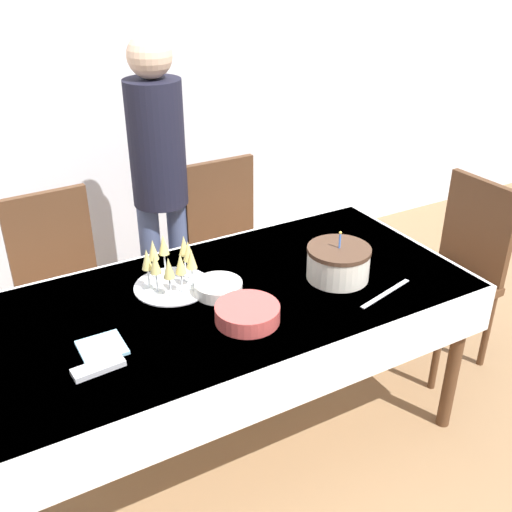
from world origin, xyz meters
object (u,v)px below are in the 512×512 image
(dining_chair_right_end, at_px, (457,266))
(person_standing, at_px, (159,167))
(champagne_tray, at_px, (171,265))
(dining_chair_far_left, at_px, (63,285))
(plate_stack_main, at_px, (247,314))
(dining_chair_far_right, at_px, (230,243))
(birthday_cake, at_px, (338,263))
(plate_stack_dessert, at_px, (219,288))

(dining_chair_right_end, height_order, person_standing, person_standing)
(champagne_tray, bearing_deg, dining_chair_far_left, 117.34)
(champagne_tray, xyz_separation_m, plate_stack_main, (0.14, -0.37, -0.06))
(dining_chair_right_end, xyz_separation_m, champagne_tray, (-1.46, 0.17, 0.32))
(dining_chair_right_end, height_order, champagne_tray, dining_chair_right_end)
(person_standing, bearing_deg, dining_chair_far_right, -23.80)
(dining_chair_right_end, bearing_deg, dining_chair_far_right, 138.06)
(dining_chair_far_left, xyz_separation_m, plate_stack_main, (0.47, -0.99, 0.25))
(birthday_cake, bearing_deg, dining_chair_right_end, 7.00)
(plate_stack_dessert, bearing_deg, birthday_cake, -15.00)
(champagne_tray, bearing_deg, birthday_cake, -23.67)
(dining_chair_far_left, height_order, dining_chair_far_right, same)
(dining_chair_far_left, relative_size, person_standing, 0.60)
(dining_chair_right_end, xyz_separation_m, plate_stack_main, (-1.31, -0.20, 0.25))
(dining_chair_far_right, bearing_deg, dining_chair_right_end, -41.94)
(dining_chair_far_left, height_order, birthday_cake, same)
(plate_stack_main, bearing_deg, person_standing, 84.37)
(plate_stack_main, distance_m, person_standing, 1.15)
(champagne_tray, bearing_deg, plate_stack_main, -68.52)
(birthday_cake, bearing_deg, plate_stack_main, -168.70)
(dining_chair_far_right, bearing_deg, plate_stack_dessert, -119.77)
(dining_chair_right_end, relative_size, champagne_tray, 3.14)
(dining_chair_far_right, relative_size, champagne_tray, 3.14)
(dining_chair_far_left, height_order, plate_stack_main, dining_chair_far_left)
(person_standing, bearing_deg, dining_chair_right_end, -37.83)
(dining_chair_right_end, distance_m, person_standing, 1.58)
(dining_chair_far_right, height_order, plate_stack_main, dining_chair_far_right)
(champagne_tray, height_order, plate_stack_dessert, champagne_tray)
(dining_chair_far_left, distance_m, plate_stack_dessert, 0.93)
(dining_chair_far_left, relative_size, birthday_cake, 3.74)
(dining_chair_far_right, relative_size, plate_stack_dessert, 5.14)
(champagne_tray, relative_size, person_standing, 0.19)
(champagne_tray, bearing_deg, dining_chair_far_right, 47.28)
(birthday_cake, distance_m, plate_stack_dessert, 0.50)
(dining_chair_far_left, xyz_separation_m, birthday_cake, (0.94, -0.89, 0.29))
(dining_chair_far_right, xyz_separation_m, plate_stack_main, (-0.43, -0.99, 0.25))
(dining_chair_far_right, xyz_separation_m, birthday_cake, (0.04, -0.89, 0.29))
(plate_stack_dessert, distance_m, person_standing, 0.93)
(plate_stack_dessert, bearing_deg, dining_chair_right_end, -1.14)
(dining_chair_far_left, height_order, dining_chair_right_end, same)
(dining_chair_far_left, distance_m, person_standing, 0.74)
(dining_chair_far_right, relative_size, plate_stack_main, 4.07)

